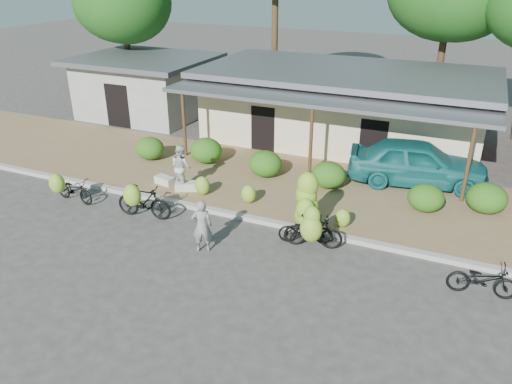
# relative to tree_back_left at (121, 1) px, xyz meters

# --- Properties ---
(ground) EXTENTS (100.00, 100.00, 0.00)m
(ground) POSITION_rel_tree_back_left_xyz_m (13.69, -13.11, -5.71)
(ground) COLOR #3E3B39
(ground) RESTS_ON ground
(sidewalk) EXTENTS (60.00, 6.00, 0.12)m
(sidewalk) POSITION_rel_tree_back_left_xyz_m (13.69, -8.11, -5.65)
(sidewalk) COLOR olive
(sidewalk) RESTS_ON ground
(curb) EXTENTS (60.00, 0.25, 0.15)m
(curb) POSITION_rel_tree_back_left_xyz_m (13.69, -11.11, -5.64)
(curb) COLOR #A8A399
(curb) RESTS_ON ground
(shop_main) EXTENTS (13.00, 8.50, 3.35)m
(shop_main) POSITION_rel_tree_back_left_xyz_m (13.69, -2.18, -3.99)
(shop_main) COLOR beige
(shop_main) RESTS_ON ground
(shop_grey) EXTENTS (7.00, 6.00, 3.15)m
(shop_grey) POSITION_rel_tree_back_left_xyz_m (2.69, -2.12, -4.09)
(shop_grey) COLOR #A8A8A3
(shop_grey) RESTS_ON ground
(tree_back_left) EXTENTS (5.54, 5.45, 7.79)m
(tree_back_left) POSITION_rel_tree_back_left_xyz_m (0.00, 0.00, 0.00)
(tree_back_left) COLOR #4F381F
(tree_back_left) RESTS_ON ground
(hedge_0) EXTENTS (1.23, 1.11, 0.96)m
(hedge_0) POSITION_rel_tree_back_left_xyz_m (6.95, -8.01, -5.11)
(hedge_0) COLOR #244E12
(hedge_0) RESTS_ON sidewalk
(hedge_1) EXTENTS (1.36, 1.22, 1.06)m
(hedge_1) POSITION_rel_tree_back_left_xyz_m (9.32, -7.40, -5.06)
(hedge_1) COLOR #244E12
(hedge_1) RESTS_ON sidewalk
(hedge_2) EXTENTS (1.31, 1.18, 1.02)m
(hedge_2) POSITION_rel_tree_back_left_xyz_m (12.12, -7.73, -5.08)
(hedge_2) COLOR #244E12
(hedge_2) RESTS_ON sidewalk
(hedge_3) EXTENTS (1.27, 1.14, 0.99)m
(hedge_3) POSITION_rel_tree_back_left_xyz_m (14.67, -7.77, -5.10)
(hedge_3) COLOR #244E12
(hedge_3) RESTS_ON sidewalk
(hedge_4) EXTENTS (1.20, 1.08, 0.94)m
(hedge_4) POSITION_rel_tree_back_left_xyz_m (18.18, -8.29, -5.12)
(hedge_4) COLOR #244E12
(hedge_4) RESTS_ON sidewalk
(hedge_5) EXTENTS (1.32, 1.19, 1.03)m
(hedge_5) POSITION_rel_tree_back_left_xyz_m (20.04, -7.59, -5.08)
(hedge_5) COLOR #244E12
(hedge_5) RESTS_ON sidewalk
(bike_far_left) EXTENTS (1.75, 1.27, 1.29)m
(bike_far_left) POSITION_rel_tree_back_left_xyz_m (6.72, -12.42, -5.18)
(bike_far_left) COLOR black
(bike_far_left) RESTS_ON ground
(bike_left) EXTENTS (1.99, 1.28, 1.48)m
(bike_left) POSITION_rel_tree_back_left_xyz_m (9.73, -12.42, -5.05)
(bike_left) COLOR black
(bike_left) RESTS_ON ground
(bike_center) EXTENTS (1.74, 1.32, 2.08)m
(bike_center) POSITION_rel_tree_back_left_xyz_m (15.02, -11.44, -4.85)
(bike_center) COLOR black
(bike_center) RESTS_ON ground
(bike_right) EXTENTS (1.81, 1.31, 1.65)m
(bike_right) POSITION_rel_tree_back_left_xyz_m (15.44, -12.06, -5.02)
(bike_right) COLOR black
(bike_right) RESTS_ON ground
(bike_far_right) EXTENTS (1.79, 0.80, 0.91)m
(bike_far_right) POSITION_rel_tree_back_left_xyz_m (20.07, -12.39, -5.26)
(bike_far_right) COLOR black
(bike_far_right) RESTS_ON ground
(loose_banana_a) EXTENTS (0.55, 0.47, 0.69)m
(loose_banana_a) POSITION_rel_tree_back_left_xyz_m (10.71, -10.20, -5.25)
(loose_banana_a) COLOR #9EC731
(loose_banana_a) RESTS_ON sidewalk
(loose_banana_b) EXTENTS (0.53, 0.45, 0.66)m
(loose_banana_b) POSITION_rel_tree_back_left_xyz_m (12.51, -10.14, -5.26)
(loose_banana_b) COLOR #9EC731
(loose_banana_b) RESTS_ON sidewalk
(loose_banana_c) EXTENTS (0.49, 0.41, 0.61)m
(loose_banana_c) POSITION_rel_tree_back_left_xyz_m (15.94, -10.50, -5.29)
(loose_banana_c) COLOR #9EC731
(loose_banana_c) RESTS_ON sidewalk
(sack_near) EXTENTS (0.94, 0.73, 0.30)m
(sack_near) POSITION_rel_tree_back_left_xyz_m (9.99, -10.10, -5.44)
(sack_near) COLOR silver
(sack_near) RESTS_ON sidewalk
(sack_far) EXTENTS (0.81, 0.52, 0.28)m
(sack_far) POSITION_rel_tree_back_left_xyz_m (8.93, -9.95, -5.45)
(sack_far) COLOR silver
(sack_far) RESTS_ON sidewalk
(vendor) EXTENTS (0.71, 0.63, 1.64)m
(vendor) POSITION_rel_tree_back_left_xyz_m (12.51, -13.38, -4.89)
(vendor) COLOR gray
(vendor) RESTS_ON ground
(bystander) EXTENTS (1.00, 0.90, 1.68)m
(bystander) POSITION_rel_tree_back_left_xyz_m (9.76, -10.02, -4.75)
(bystander) COLOR silver
(bystander) RESTS_ON sidewalk
(teal_van) EXTENTS (5.30, 2.85, 1.71)m
(teal_van) POSITION_rel_tree_back_left_xyz_m (17.57, -6.11, -4.73)
(teal_van) COLOR #166767
(teal_van) RESTS_ON sidewalk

